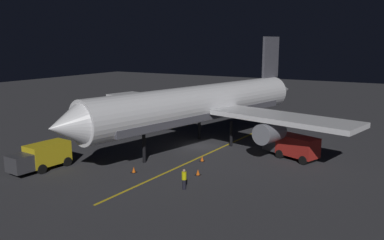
{
  "coord_description": "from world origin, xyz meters",
  "views": [
    {
      "loc": [
        -21.27,
        38.82,
        11.89
      ],
      "look_at": [
        0.0,
        2.0,
        3.5
      ],
      "focal_mm": 36.58,
      "sensor_mm": 36.0,
      "label": 1
    }
  ],
  "objects_px": {
    "baggage_truck": "(42,157)",
    "catering_truck": "(293,147)",
    "traffic_cone_near_left": "(198,172)",
    "ground_crew_worker": "(184,179)",
    "traffic_cone_near_right": "(202,159)",
    "airliner": "(204,105)",
    "traffic_cone_under_wing": "(134,170)"
  },
  "relations": [
    {
      "from": "traffic_cone_near_left",
      "to": "baggage_truck",
      "type": "bearing_deg",
      "value": 23.75
    },
    {
      "from": "traffic_cone_near_right",
      "to": "catering_truck",
      "type": "bearing_deg",
      "value": -143.69
    },
    {
      "from": "catering_truck",
      "to": "baggage_truck",
      "type": "bearing_deg",
      "value": 38.53
    },
    {
      "from": "airliner",
      "to": "baggage_truck",
      "type": "bearing_deg",
      "value": 59.68
    },
    {
      "from": "catering_truck",
      "to": "ground_crew_worker",
      "type": "xyz_separation_m",
      "value": [
        5.25,
        13.27,
        -0.38
      ]
    },
    {
      "from": "baggage_truck",
      "to": "traffic_cone_under_wing",
      "type": "xyz_separation_m",
      "value": [
        -8.07,
        -3.64,
        -1.01
      ]
    },
    {
      "from": "catering_truck",
      "to": "traffic_cone_near_left",
      "type": "xyz_separation_m",
      "value": [
        5.98,
        9.61,
        -1.01
      ]
    },
    {
      "from": "airliner",
      "to": "traffic_cone_near_left",
      "type": "bearing_deg",
      "value": 115.3
    },
    {
      "from": "baggage_truck",
      "to": "catering_truck",
      "type": "distance_m",
      "value": 25.06
    },
    {
      "from": "catering_truck",
      "to": "traffic_cone_near_left",
      "type": "height_order",
      "value": "catering_truck"
    },
    {
      "from": "catering_truck",
      "to": "traffic_cone_under_wing",
      "type": "height_order",
      "value": "catering_truck"
    },
    {
      "from": "traffic_cone_under_wing",
      "to": "ground_crew_worker",
      "type": "bearing_deg",
      "value": 168.35
    },
    {
      "from": "ground_crew_worker",
      "to": "traffic_cone_near_left",
      "type": "relative_size",
      "value": 3.16
    },
    {
      "from": "airliner",
      "to": "catering_truck",
      "type": "xyz_separation_m",
      "value": [
        -10.5,
        -0.04,
        -3.62
      ]
    },
    {
      "from": "airliner",
      "to": "traffic_cone_under_wing",
      "type": "relative_size",
      "value": 69.63
    },
    {
      "from": "traffic_cone_under_wing",
      "to": "catering_truck",
      "type": "bearing_deg",
      "value": -133.93
    },
    {
      "from": "baggage_truck",
      "to": "ground_crew_worker",
      "type": "bearing_deg",
      "value": -170.73
    },
    {
      "from": "airliner",
      "to": "traffic_cone_near_right",
      "type": "bearing_deg",
      "value": 116.57
    },
    {
      "from": "baggage_truck",
      "to": "traffic_cone_near_left",
      "type": "xyz_separation_m",
      "value": [
        -13.63,
        -6.0,
        -1.01
      ]
    },
    {
      "from": "traffic_cone_near_left",
      "to": "airliner",
      "type": "bearing_deg",
      "value": -64.7
    },
    {
      "from": "traffic_cone_near_right",
      "to": "ground_crew_worker",
      "type": "bearing_deg",
      "value": 107.82
    },
    {
      "from": "baggage_truck",
      "to": "ground_crew_worker",
      "type": "height_order",
      "value": "baggage_truck"
    },
    {
      "from": "baggage_truck",
      "to": "ground_crew_worker",
      "type": "distance_m",
      "value": 14.55
    },
    {
      "from": "traffic_cone_near_left",
      "to": "traffic_cone_under_wing",
      "type": "distance_m",
      "value": 6.04
    },
    {
      "from": "baggage_truck",
      "to": "ground_crew_worker",
      "type": "relative_size",
      "value": 3.44
    },
    {
      "from": "airliner",
      "to": "traffic_cone_near_right",
      "type": "height_order",
      "value": "airliner"
    },
    {
      "from": "baggage_truck",
      "to": "catering_truck",
      "type": "bearing_deg",
      "value": -141.47
    },
    {
      "from": "catering_truck",
      "to": "ground_crew_worker",
      "type": "bearing_deg",
      "value": 68.41
    },
    {
      "from": "baggage_truck",
      "to": "traffic_cone_near_right",
      "type": "distance_m",
      "value": 15.55
    },
    {
      "from": "catering_truck",
      "to": "traffic_cone_near_right",
      "type": "bearing_deg",
      "value": 36.31
    },
    {
      "from": "traffic_cone_near_right",
      "to": "traffic_cone_under_wing",
      "type": "xyz_separation_m",
      "value": [
        3.84,
        6.32,
        0.0
      ]
    },
    {
      "from": "traffic_cone_near_left",
      "to": "traffic_cone_near_right",
      "type": "bearing_deg",
      "value": -66.55
    }
  ]
}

